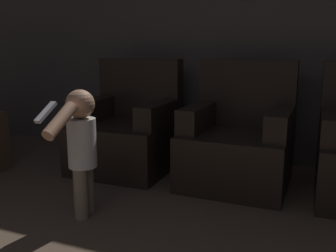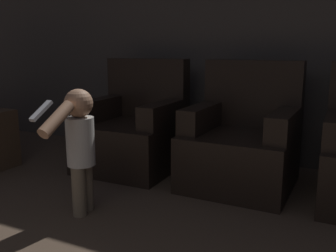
# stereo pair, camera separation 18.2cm
# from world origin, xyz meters

# --- Properties ---
(wall_back) EXTENTS (8.40, 0.05, 2.60)m
(wall_back) POSITION_xyz_m (0.00, 4.50, 1.30)
(wall_back) COLOR #423D38
(wall_back) RESTS_ON ground_plane
(armchair_left) EXTENTS (0.83, 0.83, 1.00)m
(armchair_left) POSITION_xyz_m (-0.89, 3.81, 0.34)
(armchair_left) COLOR black
(armchair_left) RESTS_ON ground_plane
(armchair_middle) EXTENTS (0.83, 0.84, 1.00)m
(armchair_middle) POSITION_xyz_m (0.14, 3.81, 0.34)
(armchair_middle) COLOR black
(armchair_middle) RESTS_ON ground_plane
(person_toddler) EXTENTS (0.19, 0.58, 0.84)m
(person_toddler) POSITION_xyz_m (-0.67, 2.77, 0.50)
(person_toddler) COLOR brown
(person_toddler) RESTS_ON ground_plane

